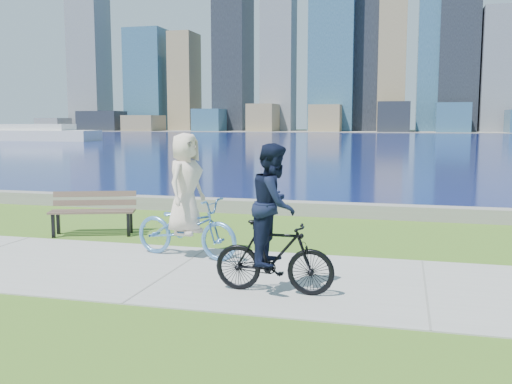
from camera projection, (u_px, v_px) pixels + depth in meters
The scene contains 10 objects.
ground at pixel (173, 272), 9.38m from camera, with size 320.00×320.00×0.00m, color #3A6019.
concrete_path at pixel (173, 271), 9.38m from camera, with size 80.00×3.50×0.02m, color gray.
seawall at pixel (263, 207), 15.31m from camera, with size 90.00×0.50×0.35m, color slate.
bay_water at pixel (377, 139), 78.53m from camera, with size 320.00×131.00×0.01m, color #0B154B.
far_shore at pixel (389, 131), 134.23m from camera, with size 320.00×30.00×0.12m, color slate.
city_skyline at pixel (394, 38), 131.37m from camera, with size 178.52×22.93×76.00m.
ferry_near at pixel (39, 134), 71.94m from camera, with size 15.38×4.39×2.09m.
park_bench at pixel (93, 209), 12.42m from camera, with size 1.90×1.18×0.93m.
cyclist_woman at pixel (186, 211), 10.24m from camera, with size 1.11×2.18×2.24m.
cyclist_man at pixel (274, 231), 8.07m from camera, with size 0.65×1.74×2.14m.
Camera 1 is at (3.63, -8.51, 2.47)m, focal length 40.00 mm.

